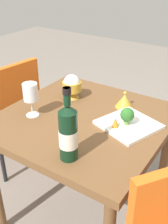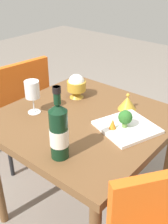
% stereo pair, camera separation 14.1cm
% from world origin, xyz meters
% --- Properties ---
extents(ground_plane, '(8.00, 8.00, 0.00)m').
position_xyz_m(ground_plane, '(0.00, 0.00, 0.00)').
color(ground_plane, gray).
extents(dining_table, '(0.83, 0.83, 0.72)m').
position_xyz_m(dining_table, '(0.00, 0.00, 0.63)').
color(dining_table, brown).
rests_on(dining_table, ground_plane).
extents(chair_near_window, '(0.45, 0.45, 0.85)m').
position_xyz_m(chair_near_window, '(0.11, 0.70, 0.53)').
color(chair_near_window, orange).
rests_on(chair_near_window, ground_plane).
extents(wine_bottle, '(0.08, 0.08, 0.31)m').
position_xyz_m(wine_bottle, '(-0.31, -0.13, 0.85)').
color(wine_bottle, black).
rests_on(wine_bottle, dining_table).
extents(wine_glass, '(0.08, 0.08, 0.18)m').
position_xyz_m(wine_glass, '(-0.13, 0.24, 0.85)').
color(wine_glass, white).
rests_on(wine_glass, dining_table).
extents(rice_bowl, '(0.11, 0.11, 0.14)m').
position_xyz_m(rice_bowl, '(0.15, 0.18, 0.80)').
color(rice_bowl, gold).
rests_on(rice_bowl, dining_table).
extents(rice_bowl_lid, '(0.10, 0.10, 0.09)m').
position_xyz_m(rice_bowl_lid, '(0.22, -0.12, 0.76)').
color(rice_bowl_lid, gold).
rests_on(rice_bowl_lid, dining_table).
extents(serving_plate, '(0.32, 0.32, 0.02)m').
position_xyz_m(serving_plate, '(0.05, -0.23, 0.73)').
color(serving_plate, white).
rests_on(serving_plate, dining_table).
extents(broccoli_floret, '(0.07, 0.07, 0.09)m').
position_xyz_m(broccoli_floret, '(0.03, -0.22, 0.79)').
color(broccoli_floret, '#729E4C').
rests_on(broccoli_floret, serving_plate).
extents(carrot_garnish_left, '(0.03, 0.03, 0.05)m').
position_xyz_m(carrot_garnish_left, '(-0.02, -0.19, 0.76)').
color(carrot_garnish_left, orange).
rests_on(carrot_garnish_left, serving_plate).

